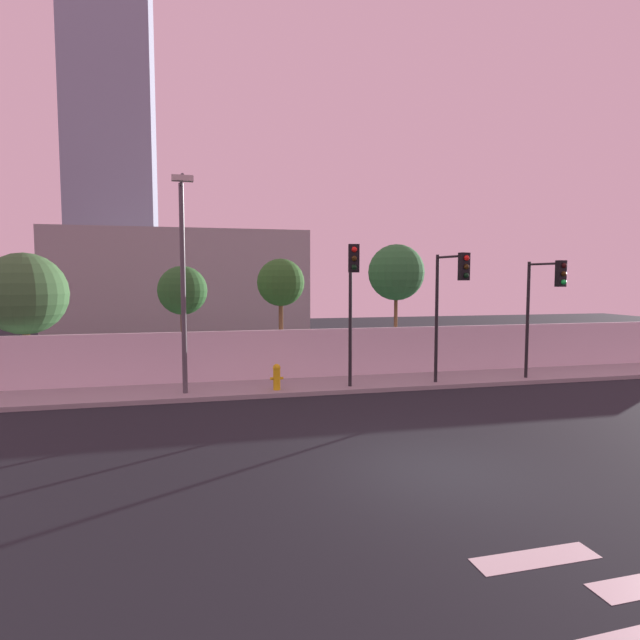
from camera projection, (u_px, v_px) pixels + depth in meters
name	position (u px, v px, depth m)	size (l,w,h in m)	color
ground_plane	(434.00, 472.00, 10.16)	(80.00, 80.00, 0.00)	black
sidewalk	(331.00, 385.00, 18.12)	(36.00, 2.40, 0.15)	gray
perimeter_wall	(323.00, 353.00, 19.29)	(36.00, 0.18, 1.80)	silver
traffic_light_left	(546.00, 293.00, 18.16)	(0.48, 1.68, 4.30)	black
traffic_light_center	(352.00, 285.00, 16.84)	(0.40, 1.15, 4.77)	black
traffic_light_right	(451.00, 289.00, 17.31)	(0.47, 1.71, 4.52)	black
street_lamp_curbside	(183.00, 271.00, 16.01)	(0.61, 1.83, 6.65)	#4C4C51
fire_hydrant	(277.00, 376.00, 16.98)	(0.44, 0.26, 0.86)	gold
roadside_tree_leftmost	(25.00, 294.00, 18.08)	(2.89, 2.89, 4.75)	brown
roadside_tree_midleft	(182.00, 291.00, 19.30)	(1.84, 1.84, 4.31)	brown
roadside_tree_midright	(281.00, 283.00, 20.12)	(1.86, 1.86, 4.62)	brown
roadside_tree_rightmost	(396.00, 273.00, 21.19)	(2.32, 2.32, 5.25)	brown
low_building_distant	(183.00, 287.00, 31.46)	(14.70, 6.00, 6.68)	gray
tower_on_skyline	(112.00, 152.00, 40.98)	(6.53, 5.00, 28.01)	gray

